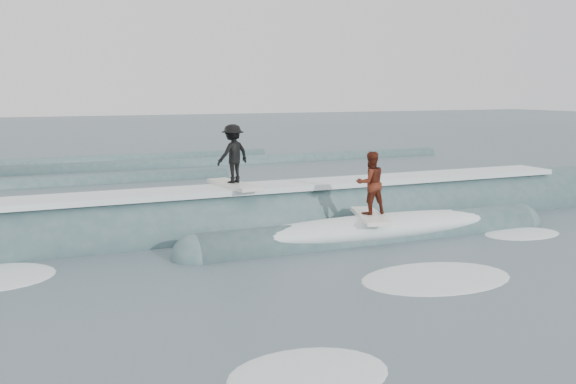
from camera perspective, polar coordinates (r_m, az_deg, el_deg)
name	(u,v)px	position (r m, az deg, el deg)	size (l,w,h in m)	color
ground	(343,264)	(13.45, 4.95, -6.40)	(160.00, 160.00, 0.00)	#3C5158
breaking_wave	(287,228)	(16.63, -0.12, -3.21)	(23.82, 3.87, 2.18)	#385A5E
surfer_black	(233,158)	(16.15, -4.92, 3.07)	(1.09, 2.06, 1.57)	silver
surfer_red	(370,188)	(15.38, 7.33, 0.36)	(1.14, 2.07, 1.60)	white
whitewater	(339,281)	(12.32, 4.53, -7.86)	(14.45, 7.95, 0.10)	white
far_swells	(112,171)	(29.52, -15.41, 1.80)	(35.28, 8.65, 0.80)	#385A5E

